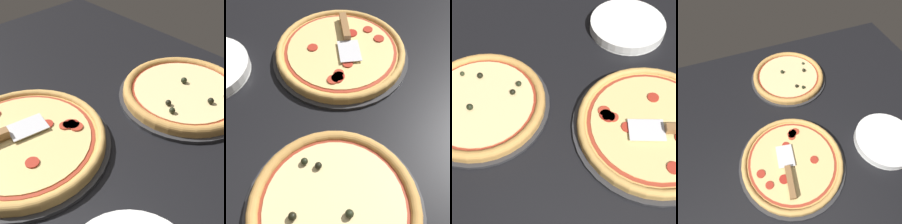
# 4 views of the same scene
# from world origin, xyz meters

# --- Properties ---
(ground_plane) EXTENTS (1.56, 1.19, 0.04)m
(ground_plane) POSITION_xyz_m (0.00, 0.00, -0.02)
(ground_plane) COLOR black
(pizza_pan_front) EXTENTS (0.42, 0.42, 0.01)m
(pizza_pan_front) POSITION_xyz_m (-0.08, -0.15, 0.01)
(pizza_pan_front) COLOR #2D2D30
(pizza_pan_front) RESTS_ON ground_plane
(pizza_front) EXTENTS (0.40, 0.40, 0.03)m
(pizza_front) POSITION_xyz_m (-0.08, -0.15, 0.02)
(pizza_front) COLOR tan
(pizza_front) RESTS_ON pizza_pan_front
(pizza_pan_back) EXTENTS (0.39, 0.39, 0.01)m
(pizza_pan_back) POSITION_xyz_m (0.07, 0.30, 0.01)
(pizza_pan_back) COLOR #2D2D30
(pizza_pan_back) RESTS_ON ground_plane
(pizza_back) EXTENTS (0.36, 0.36, 0.04)m
(pizza_back) POSITION_xyz_m (0.07, 0.30, 0.02)
(pizza_back) COLOR #C68E47
(pizza_back) RESTS_ON pizza_pan_back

